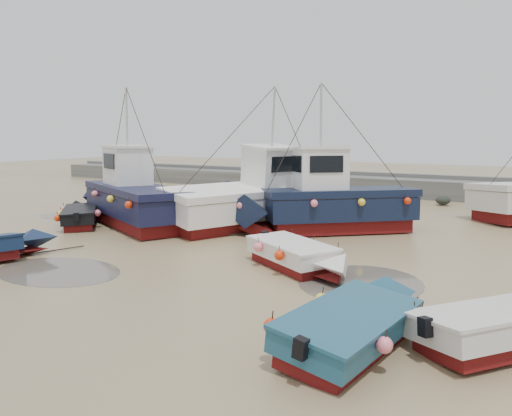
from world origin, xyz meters
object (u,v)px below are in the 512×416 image
Objects in this scene: dinghy_2 at (356,319)px; cabin_boat_1 at (261,197)px; dinghy_5 at (298,253)px; cabin_boat_0 at (130,196)px; dinghy_4 at (81,213)px; cabin_boat_2 at (326,201)px; person at (228,219)px.

dinghy_2 is 13.27m from cabin_boat_1.
cabin_boat_0 is (-10.08, 3.04, 0.78)m from dinghy_5.
dinghy_4 is 0.92× the size of dinghy_5.
dinghy_5 is (12.10, -1.87, 0.01)m from dinghy_4.
dinghy_5 is 0.64× the size of cabin_boat_2.
dinghy_2 is at bearing 164.95° from cabin_boat_2.
dinghy_4 is (-15.50, 6.23, -0.00)m from dinghy_2.
dinghy_5 reaches higher than person.
cabin_boat_2 is 4.12× the size of person.
cabin_boat_2 reaches higher than dinghy_5.
dinghy_4 is 8.35m from cabin_boat_1.
person is (-10.51, 10.95, -0.55)m from dinghy_2.
dinghy_2 is 1.23× the size of dinghy_4.
person is at bearing 42.55° from cabin_boat_2.
dinghy_4 is 6.89m from person.
dinghy_2 is 16.71m from dinghy_4.
person is (-7.11, 6.59, -0.56)m from dinghy_5.
person is at bearing -3.22° from dinghy_4.
cabin_boat_0 is at bearing -77.14° from dinghy_5.
cabin_boat_0 is 4.82m from person.
dinghy_2 is 1.14× the size of dinghy_5.
cabin_boat_0 is 8.92m from cabin_boat_2.
dinghy_5 is at bearing -82.23° from cabin_boat_0.
dinghy_4 is at bearing 4.62° from person.
cabin_boat_0 and cabin_boat_1 have the same top height.
cabin_boat_2 is at bearing -25.10° from dinghy_4.
dinghy_5 is 0.52× the size of cabin_boat_0.
dinghy_2 is at bearing -94.21° from cabin_boat_0.
cabin_boat_2 is at bearing -134.86° from dinghy_5.
dinghy_2 is at bearing -68.48° from dinghy_4.
dinghy_4 is at bearing 164.81° from dinghy_2.
cabin_boat_1 is at bearing -111.24° from dinghy_5.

